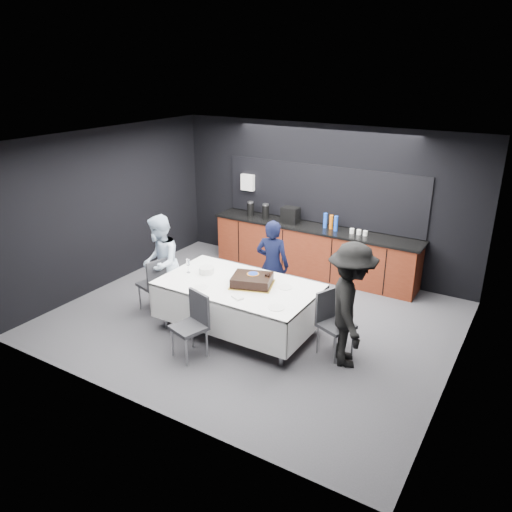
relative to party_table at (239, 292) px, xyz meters
The scene contains 18 objects.
ground 0.76m from the party_table, 90.00° to the left, with size 6.00×6.00×0.00m, color #47474C.
room_shell 1.28m from the party_table, 90.00° to the left, with size 6.04×5.04×2.82m.
kitchenette 2.62m from the party_table, 90.35° to the left, with size 4.10×0.64×2.05m.
party_table is the anchor object (origin of this frame).
cake_assembly 0.30m from the party_table, 18.31° to the left, with size 0.73×0.66×0.18m.
plate_stack 0.66m from the party_table, behind, with size 0.23×0.23×0.10m, color white.
loose_plate_near 0.57m from the party_table, 135.63° to the right, with size 0.20×0.20×0.01m, color white.
loose_plate_right_a 0.71m from the party_table, 20.05° to the left, with size 0.21×0.21×0.01m, color white.
loose_plate_right_b 0.95m from the party_table, 24.43° to the right, with size 0.22×0.22×0.01m, color white.
loose_plate_far 0.44m from the party_table, 89.42° to the left, with size 0.21×0.21×0.01m, color white.
fork_pile 0.51m from the party_table, 58.22° to the right, with size 0.17×0.10×0.03m, color white.
champagne_flute 0.94m from the party_table, behind, with size 0.06×0.06×0.22m.
chair_left 1.50m from the party_table, behind, with size 0.52×0.52×0.92m.
chair_right 1.45m from the party_table, ahead, with size 0.55×0.55×0.92m.
chair_near 0.90m from the party_table, 100.60° to the right, with size 0.52×0.52×0.92m.
person_center 0.95m from the party_table, 87.27° to the left, with size 0.55×0.36×1.51m, color black.
person_left 1.51m from the party_table, behind, with size 0.77×0.60×1.58m, color silver.
person_right 1.74m from the party_table, ahead, with size 1.11×0.64×1.72m, color black.
Camera 1 is at (3.68, -5.98, 3.83)m, focal length 35.00 mm.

